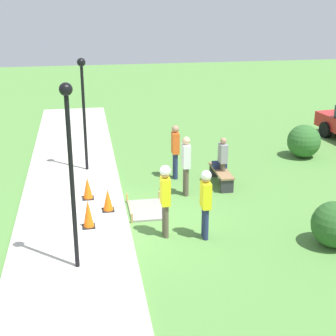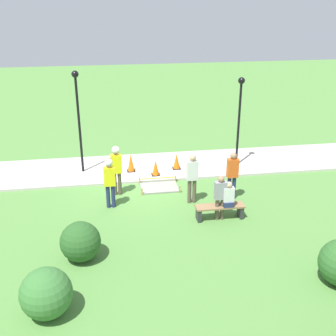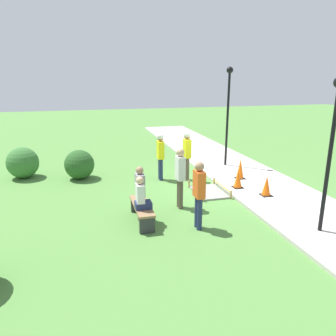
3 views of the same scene
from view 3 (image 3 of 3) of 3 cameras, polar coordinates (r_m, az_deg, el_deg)
The scene contains 17 objects.
ground_plane at distance 12.52m, azimuth 8.11°, elevation -2.73°, with size 60.00×60.00×0.00m, color #51843D.
sidewalk at distance 13.16m, azimuth 14.25°, elevation -1.93°, with size 28.00×3.04×0.10m.
wet_concrete_patch at distance 11.53m, azimuth 7.13°, elevation -4.15°, with size 1.49×1.03×0.29m.
traffic_cone_near_patch at distance 11.29m, azimuth 16.78°, elevation -3.02°, with size 0.34×0.34×0.67m.
traffic_cone_far_patch at distance 11.84m, azimuth 12.10°, elevation -1.88°, with size 0.34×0.34×0.65m.
traffic_cone_sidewalk_edge at distance 12.91m, azimuth 12.46°, elevation -0.16°, with size 0.34×0.34×0.77m.
park_bench at distance 9.20m, azimuth -4.58°, elevation -7.25°, with size 1.65×0.44×0.50m.
person_seated_on_bench at distance 8.78m, azimuth -4.68°, elevation -4.88°, with size 0.36×0.44×0.89m.
worker_supervisor at distance 12.58m, azimuth 3.33°, elevation 3.09°, with size 0.40×0.28×1.94m.
worker_assistant at distance 12.60m, azimuth -1.33°, elevation 2.79°, with size 0.40×0.27×1.85m.
bystander_in_orange_shirt at distance 8.54m, azimuth 5.41°, elevation -4.04°, with size 0.40×0.24×1.83m.
bystander_in_gray_shirt at distance 9.87m, azimuth 2.12°, elevation -1.09°, with size 0.40×0.25×1.87m.
bystander_in_white_shirt at distance 9.01m, azimuth -4.88°, elevation -4.03°, with size 0.40×0.22×1.59m.
lamppost_near at distance 14.41m, azimuth 10.44°, elevation 11.08°, with size 0.28×0.28×4.21m.
lamppost_far at distance 8.71m, azimuth 26.77°, elevation 5.37°, with size 0.28×0.28×3.83m.
shrub_rounded_near at distance 14.19m, azimuth -23.98°, elevation 0.84°, with size 1.24×1.24×1.24m.
shrub_rounded_far at distance 13.31m, azimuth -15.18°, elevation 0.58°, with size 1.16×1.16×1.16m.
Camera 3 is at (-10.92, 4.70, 3.92)m, focal length 35.00 mm.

